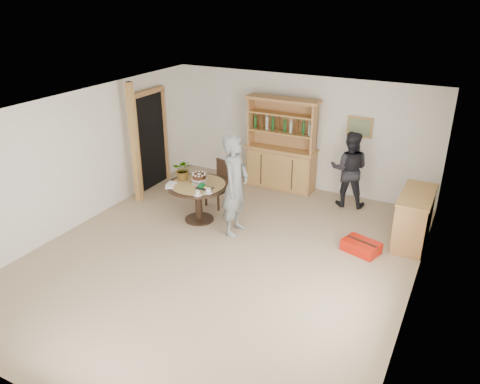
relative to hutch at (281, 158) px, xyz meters
name	(u,v)px	position (x,y,z in m)	size (l,w,h in m)	color
ground	(222,257)	(0.30, -3.24, -0.69)	(7.00, 7.00, 0.00)	tan
room_shell	(220,160)	(0.30, -3.23, 1.05)	(6.04, 7.04, 2.52)	white
doorway	(150,139)	(-2.63, -1.24, 0.42)	(0.13, 1.10, 2.18)	black
pine_post	(134,144)	(-2.40, -2.04, 0.56)	(0.12, 0.12, 2.50)	tan
hutch	(281,158)	(0.00, 0.00, 0.00)	(1.62, 0.54, 2.04)	tan
sideboard	(414,218)	(3.04, -1.24, -0.22)	(0.54, 1.26, 0.94)	tan
dining_table	(198,191)	(-0.76, -2.25, -0.08)	(1.20, 1.20, 0.76)	black
dining_chair	(221,180)	(-0.74, -1.42, -0.15)	(0.51, 0.51, 0.95)	black
birthday_cake	(199,177)	(-0.76, -2.20, 0.19)	(0.30, 0.30, 0.20)	white
flower_vase	(183,170)	(-1.11, -2.20, 0.28)	(0.38, 0.33, 0.42)	#3F7233
gift_tray	(204,187)	(-0.55, -2.38, 0.10)	(0.30, 0.20, 0.08)	black
coffee_cup_a	(208,191)	(-0.36, -2.53, 0.11)	(0.15, 0.15, 0.09)	white
coffee_cup_b	(198,194)	(-0.48, -2.70, 0.11)	(0.15, 0.15, 0.08)	white
napkins	(170,185)	(-1.17, -2.56, 0.09)	(0.24, 0.33, 0.03)	white
teen_boy	(235,185)	(0.09, -2.35, 0.24)	(0.68, 0.45, 1.87)	slate
adult_person	(349,169)	(1.58, -0.24, 0.10)	(0.77, 0.60, 1.58)	black
red_suitcase	(361,247)	(2.34, -1.99, -0.59)	(0.69, 0.56, 0.21)	red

